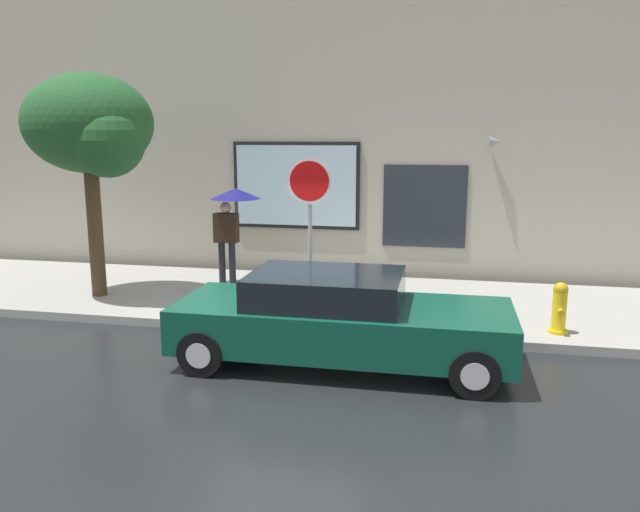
% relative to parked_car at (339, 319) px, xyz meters
% --- Properties ---
extents(ground_plane, '(60.00, 60.00, 0.00)m').
position_rel_parked_car_xyz_m(ground_plane, '(-0.85, 0.05, -0.67)').
color(ground_plane, black).
extents(sidewalk, '(20.00, 4.00, 0.15)m').
position_rel_parked_car_xyz_m(sidewalk, '(-0.85, 3.05, -0.59)').
color(sidewalk, '#A3A099').
rests_on(sidewalk, ground).
extents(building_facade, '(20.00, 0.67, 7.00)m').
position_rel_parked_car_xyz_m(building_facade, '(-0.85, 5.55, 2.82)').
color(building_facade, '#B2A893').
rests_on(building_facade, ground).
extents(parked_car, '(4.73, 1.86, 1.33)m').
position_rel_parked_car_xyz_m(parked_car, '(0.00, 0.00, 0.00)').
color(parked_car, '#0F4C38').
rests_on(parked_car, ground).
extents(fire_hydrant, '(0.30, 0.44, 0.83)m').
position_rel_parked_car_xyz_m(fire_hydrant, '(3.24, 1.64, -0.11)').
color(fire_hydrant, yellow).
rests_on(fire_hydrant, sidewalk).
extents(pedestrian_with_umbrella, '(1.04, 1.04, 2.01)m').
position_rel_parked_car_xyz_m(pedestrian_with_umbrella, '(-2.92, 3.83, 1.09)').
color(pedestrian_with_umbrella, black).
rests_on(pedestrian_with_umbrella, sidewalk).
extents(street_tree, '(2.47, 2.10, 4.23)m').
position_rel_parked_car_xyz_m(street_tree, '(-5.06, 2.26, 2.69)').
color(street_tree, '#4C3823').
rests_on(street_tree, sidewalk).
extents(stop_sign, '(0.76, 0.10, 2.73)m').
position_rel_parked_car_xyz_m(stop_sign, '(-0.79, 1.63, 1.41)').
color(stop_sign, gray).
rests_on(stop_sign, sidewalk).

